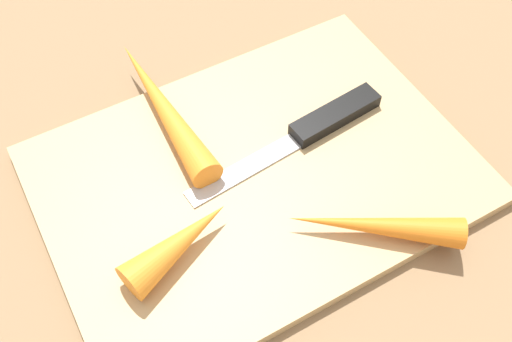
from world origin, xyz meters
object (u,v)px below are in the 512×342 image
object	(u,v)px
knife	(324,122)
carrot_shortest	(178,244)
cutting_board	(256,175)
carrot_medium	(375,226)
carrot_longest	(163,106)

from	to	relation	value
knife	carrot_shortest	world-z (taller)	carrot_shortest
cutting_board	knife	distance (m)	0.08
carrot_medium	cutting_board	bearing A→B (deg)	-27.39
cutting_board	knife	world-z (taller)	knife
carrot_longest	knife	bearing A→B (deg)	-124.68
carrot_longest	carrot_medium	bearing A→B (deg)	-154.77
cutting_board	carrot_longest	xyz separation A→B (m)	(0.04, -0.09, 0.02)
cutting_board	carrot_medium	distance (m)	0.11
carrot_shortest	carrot_medium	world-z (taller)	carrot_shortest
cutting_board	carrot_shortest	size ratio (longest dim) A/B	3.76
carrot_longest	carrot_medium	xyz separation A→B (m)	(-0.09, 0.19, -0.00)
knife	carrot_medium	xyz separation A→B (m)	(0.03, 0.11, 0.01)
knife	carrot_shortest	distance (m)	0.18
carrot_shortest	knife	bearing A→B (deg)	2.09
carrot_shortest	carrot_medium	xyz separation A→B (m)	(-0.14, 0.06, -0.00)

